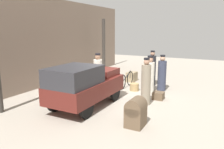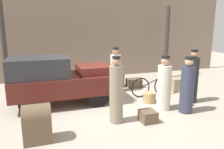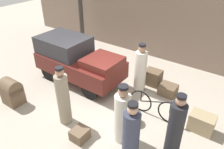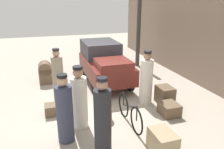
{
  "view_description": "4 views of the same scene",
  "coord_description": "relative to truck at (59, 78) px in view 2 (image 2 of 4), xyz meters",
  "views": [
    {
      "loc": [
        -8.16,
        -4.16,
        2.89
      ],
      "look_at": [
        0.2,
        0.2,
        0.95
      ],
      "focal_mm": 35.0,
      "sensor_mm": 36.0,
      "label": 1
    },
    {
      "loc": [
        -2.17,
        -6.85,
        2.61
      ],
      "look_at": [
        0.2,
        0.2,
        0.95
      ],
      "focal_mm": 35.0,
      "sensor_mm": 36.0,
      "label": 2
    },
    {
      "loc": [
        3.77,
        -4.74,
        4.59
      ],
      "look_at": [
        0.2,
        0.2,
        0.95
      ],
      "focal_mm": 35.0,
      "sensor_mm": 36.0,
      "label": 3
    },
    {
      "loc": [
        6.75,
        -1.88,
        3.3
      ],
      "look_at": [
        0.2,
        0.2,
        0.95
      ],
      "focal_mm": 35.0,
      "sensor_mm": 36.0,
      "label": 4
    }
  ],
  "objects": [
    {
      "name": "truck",
      "position": [
        0.0,
        0.0,
        0.0
      ],
      "size": [
        3.37,
        1.54,
        1.64
      ],
      "color": "black",
      "rests_on": "ground"
    },
    {
      "name": "suitcase_black_upright",
      "position": [
        3.27,
        1.13,
        -0.71
      ],
      "size": [
        0.59,
        0.52,
        0.37
      ],
      "color": "brown",
      "rests_on": "ground"
    },
    {
      "name": "wicker_basket",
      "position": [
        2.98,
        -0.82,
        -0.72
      ],
      "size": [
        0.43,
        0.43,
        0.35
      ],
      "color": "tan",
      "rests_on": "ground"
    },
    {
      "name": "trunk_large_brown",
      "position": [
        2.53,
        1.4,
        -0.6
      ],
      "size": [
        0.61,
        0.47,
        0.59
      ],
      "color": "brown",
      "rests_on": "ground"
    },
    {
      "name": "bicycle",
      "position": [
        3.4,
        -0.22,
        -0.51
      ],
      "size": [
        1.7,
        0.04,
        0.79
      ],
      "color": "black",
      "rests_on": "ground"
    },
    {
      "name": "trunk_umber_medium",
      "position": [
        4.74,
        0.04,
        -0.63
      ],
      "size": [
        0.67,
        0.48,
        0.53
      ],
      "color": "#9E8966",
      "rests_on": "ground"
    },
    {
      "name": "ground_plane",
      "position": [
        1.61,
        -0.42,
        -0.9
      ],
      "size": [
        30.0,
        30.0,
        0.0
      ],
      "primitive_type": "plane",
      "color": "#A89E8E"
    },
    {
      "name": "canopy_pillar_left",
      "position": [
        -1.86,
        2.35,
        0.88
      ],
      "size": [
        0.21,
        0.21,
        3.55
      ],
      "color": "#38332D",
      "rests_on": "ground"
    },
    {
      "name": "porter_with_bicycle",
      "position": [
        2.3,
        0.8,
        -0.08
      ],
      "size": [
        0.41,
        0.41,
        1.79
      ],
      "color": "silver",
      "rests_on": "ground"
    },
    {
      "name": "porter_lifting_near_truck",
      "position": [
        4.38,
        -1.25,
        -0.05
      ],
      "size": [
        0.38,
        0.38,
        1.84
      ],
      "color": "#232328",
      "rests_on": "ground"
    },
    {
      "name": "suitcase_tan_flat",
      "position": [
        2.18,
        -2.23,
        -0.74
      ],
      "size": [
        0.42,
        0.45,
        0.32
      ],
      "color": "brown",
      "rests_on": "ground"
    },
    {
      "name": "canopy_pillar_right",
      "position": [
        5.58,
        2.35,
        0.88
      ],
      "size": [
        0.21,
        0.21,
        3.55
      ],
      "color": "#38332D",
      "rests_on": "ground"
    },
    {
      "name": "station_building_facade",
      "position": [
        1.61,
        3.65,
        1.35
      ],
      "size": [
        16.0,
        0.15,
        4.5
      ],
      "color": "gray",
      "rests_on": "ground"
    },
    {
      "name": "porter_carrying_trunk",
      "position": [
        3.62,
        -1.97,
        -0.11
      ],
      "size": [
        0.4,
        0.4,
        1.73
      ],
      "color": "#33384C",
      "rests_on": "ground"
    },
    {
      "name": "trunk_barrel_dark",
      "position": [
        -0.71,
        -2.34,
        -0.44
      ],
      "size": [
        0.62,
        0.52,
        0.89
      ],
      "color": "brown",
      "rests_on": "ground"
    },
    {
      "name": "porter_standing_middle",
      "position": [
        3.09,
        -1.54,
        -0.12
      ],
      "size": [
        0.43,
        0.43,
        1.73
      ],
      "color": "silver",
      "rests_on": "ground"
    },
    {
      "name": "conductor_in_dark_uniform",
      "position": [
        1.35,
        -1.95,
        -0.05
      ],
      "size": [
        0.37,
        0.37,
        1.84
      ],
      "color": "gray",
      "rests_on": "ground"
    }
  ]
}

